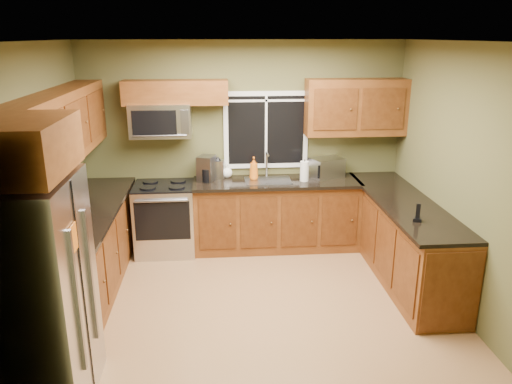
{
  "coord_description": "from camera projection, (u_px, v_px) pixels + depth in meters",
  "views": [
    {
      "loc": [
        -0.36,
        -4.71,
        2.75
      ],
      "look_at": [
        0.05,
        0.35,
        1.15
      ],
      "focal_mm": 35.0,
      "sensor_mm": 36.0,
      "label": 1
    }
  ],
  "objects": [
    {
      "name": "floor",
      "position": [
        254.0,
        304.0,
        5.34
      ],
      "size": [
        4.2,
        4.2,
        0.0
      ],
      "primitive_type": "plane",
      "color": "olive",
      "rests_on": "ground"
    },
    {
      "name": "ceiling",
      "position": [
        254.0,
        41.0,
        4.52
      ],
      "size": [
        4.2,
        4.2,
        0.0
      ],
      "primitive_type": "plane",
      "rotation": [
        3.14,
        0.0,
        0.0
      ],
      "color": "white",
      "rests_on": "back_wall"
    },
    {
      "name": "back_wall",
      "position": [
        243.0,
        145.0,
        6.64
      ],
      "size": [
        4.2,
        0.0,
        4.2
      ],
      "primitive_type": "plane",
      "rotation": [
        1.57,
        0.0,
        0.0
      ],
      "color": "brown",
      "rests_on": "ground"
    },
    {
      "name": "front_wall",
      "position": [
        275.0,
        263.0,
        3.22
      ],
      "size": [
        4.2,
        0.0,
        4.2
      ],
      "primitive_type": "plane",
      "rotation": [
        -1.57,
        0.0,
        0.0
      ],
      "color": "brown",
      "rests_on": "ground"
    },
    {
      "name": "left_wall",
      "position": [
        35.0,
        189.0,
        4.77
      ],
      "size": [
        0.0,
        3.6,
        3.6
      ],
      "primitive_type": "plane",
      "rotation": [
        1.57,
        0.0,
        1.57
      ],
      "color": "brown",
      "rests_on": "ground"
    },
    {
      "name": "right_wall",
      "position": [
        458.0,
        179.0,
        5.09
      ],
      "size": [
        0.0,
        3.6,
        3.6
      ],
      "primitive_type": "plane",
      "rotation": [
        1.57,
        0.0,
        -1.57
      ],
      "color": "brown",
      "rests_on": "ground"
    },
    {
      "name": "window",
      "position": [
        266.0,
        130.0,
        6.59
      ],
      "size": [
        1.12,
        0.03,
        1.02
      ],
      "color": "white",
      "rests_on": "back_wall"
    },
    {
      "name": "base_cabinets_left",
      "position": [
        89.0,
        253.0,
        5.51
      ],
      "size": [
        0.6,
        2.65,
        0.9
      ],
      "primitive_type": "cube",
      "color": "brown",
      "rests_on": "ground"
    },
    {
      "name": "countertop_left",
      "position": [
        87.0,
        213.0,
        5.37
      ],
      "size": [
        0.65,
        2.65,
        0.04
      ],
      "primitive_type": "cube",
      "color": "black",
      "rests_on": "base_cabinets_left"
    },
    {
      "name": "base_cabinets_back",
      "position": [
        276.0,
        215.0,
        6.66
      ],
      "size": [
        2.17,
        0.6,
        0.9
      ],
      "primitive_type": "cube",
      "color": "brown",
      "rests_on": "ground"
    },
    {
      "name": "countertop_back",
      "position": [
        277.0,
        182.0,
        6.49
      ],
      "size": [
        2.17,
        0.65,
        0.04
      ],
      "primitive_type": "cube",
      "color": "black",
      "rests_on": "base_cabinets_back"
    },
    {
      "name": "base_cabinets_peninsula",
      "position": [
        403.0,
        240.0,
        5.86
      ],
      "size": [
        0.6,
        2.52,
        0.9
      ],
      "color": "brown",
      "rests_on": "ground"
    },
    {
      "name": "countertop_peninsula",
      "position": [
        404.0,
        202.0,
        5.72
      ],
      "size": [
        0.65,
        2.5,
        0.04
      ],
      "primitive_type": "cube",
      "color": "black",
      "rests_on": "base_cabinets_peninsula"
    },
    {
      "name": "upper_cabinets_left",
      "position": [
        61.0,
        127.0,
        5.08
      ],
      "size": [
        0.33,
        2.65,
        0.72
      ],
      "primitive_type": "cube",
      "color": "brown",
      "rests_on": "left_wall"
    },
    {
      "name": "upper_cabinets_back_left",
      "position": [
        176.0,
        92.0,
        6.2
      ],
      "size": [
        1.3,
        0.33,
        0.3
      ],
      "primitive_type": "cube",
      "color": "brown",
      "rests_on": "back_wall"
    },
    {
      "name": "upper_cabinets_back_right",
      "position": [
        356.0,
        107.0,
        6.44
      ],
      "size": [
        1.3,
        0.33,
        0.72
      ],
      "primitive_type": "cube",
      "color": "brown",
      "rests_on": "back_wall"
    },
    {
      "name": "upper_cabinet_over_fridge",
      "position": [
        11.0,
        148.0,
        3.36
      ],
      "size": [
        0.72,
        0.9,
        0.38
      ],
      "primitive_type": "cube",
      "color": "brown",
      "rests_on": "left_wall"
    },
    {
      "name": "refrigerator",
      "position": [
        34.0,
        297.0,
        3.7
      ],
      "size": [
        0.74,
        0.9,
        1.8
      ],
      "color": "#B7B7BC",
      "rests_on": "ground"
    },
    {
      "name": "range",
      "position": [
        165.0,
        218.0,
        6.51
      ],
      "size": [
        0.76,
        0.69,
        0.94
      ],
      "color": "#B7B7BC",
      "rests_on": "ground"
    },
    {
      "name": "microwave",
      "position": [
        161.0,
        120.0,
        6.26
      ],
      "size": [
        0.76,
        0.41,
        0.42
      ],
      "color": "#B7B7BC",
      "rests_on": "back_wall"
    },
    {
      "name": "sink",
      "position": [
        268.0,
        180.0,
        6.49
      ],
      "size": [
        0.6,
        0.42,
        0.36
      ],
      "color": "slate",
      "rests_on": "countertop_back"
    },
    {
      "name": "toaster_oven",
      "position": [
        326.0,
        168.0,
        6.64
      ],
      "size": [
        0.49,
        0.45,
        0.25
      ],
      "color": "#B7B7BC",
      "rests_on": "countertop_back"
    },
    {
      "name": "coffee_maker",
      "position": [
        207.0,
        169.0,
        6.46
      ],
      "size": [
        0.27,
        0.31,
        0.33
      ],
      "color": "slate",
      "rests_on": "countertop_back"
    },
    {
      "name": "kettle",
      "position": [
        218.0,
        168.0,
        6.55
      ],
      "size": [
        0.22,
        0.22,
        0.3
      ],
      "color": "#B7B7BC",
      "rests_on": "countertop_back"
    },
    {
      "name": "paper_towel_roll",
      "position": [
        304.0,
        171.0,
        6.45
      ],
      "size": [
        0.12,
        0.12,
        0.29
      ],
      "color": "white",
      "rests_on": "countertop_back"
    },
    {
      "name": "soap_bottle_a",
      "position": [
        254.0,
        168.0,
        6.51
      ],
      "size": [
        0.12,
        0.12,
        0.3
      ],
      "primitive_type": "imported",
      "rotation": [
        0.0,
        0.0,
        0.0
      ],
      "color": "orange",
      "rests_on": "countertop_back"
    },
    {
      "name": "soap_bottle_c",
      "position": [
        227.0,
        171.0,
        6.62
      ],
      "size": [
        0.16,
        0.16,
        0.18
      ],
      "primitive_type": "imported",
      "rotation": [
        0.0,
        0.0,
        0.12
      ],
      "color": "white",
      "rests_on": "countertop_back"
    },
    {
      "name": "cordless_phone",
      "position": [
        418.0,
        216.0,
        5.07
      ],
      "size": [
        0.11,
        0.11,
        0.19
      ],
      "color": "black",
      "rests_on": "countertop_peninsula"
    }
  ]
}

